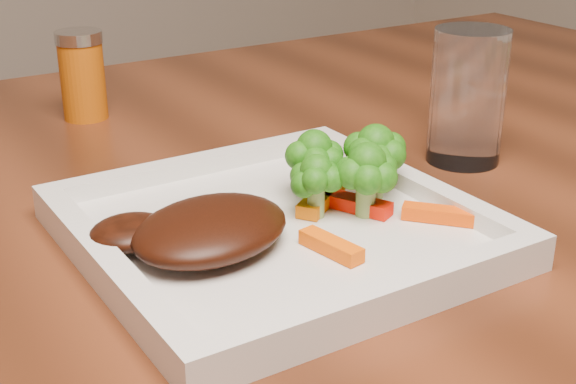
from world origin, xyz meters
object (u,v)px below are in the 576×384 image
plate (276,235)px  spice_shaker (82,75)px  drinking_glass (468,97)px  steak (211,229)px

plate → spice_shaker: bearing=92.9°
plate → drinking_glass: (0.23, 0.05, 0.05)m
plate → drinking_glass: 0.24m
plate → spice_shaker: (-0.02, 0.36, 0.04)m
drinking_glass → spice_shaker: bearing=129.2°
spice_shaker → drinking_glass: drinking_glass is taller
steak → spice_shaker: size_ratio=1.25×
plate → drinking_glass: drinking_glass is taller
plate → drinking_glass: bearing=12.8°
steak → spice_shaker: (0.04, 0.36, 0.02)m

